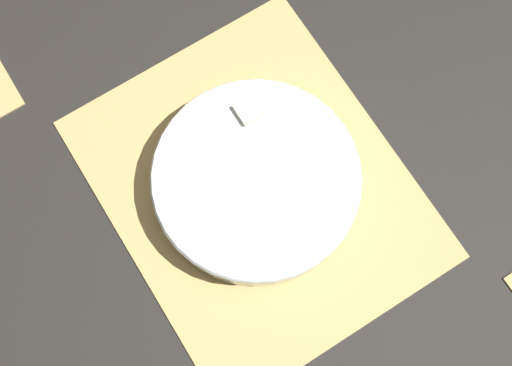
# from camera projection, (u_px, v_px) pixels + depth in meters

# --- Properties ---
(ground_plane) EXTENTS (6.00, 6.00, 0.00)m
(ground_plane) POSITION_uv_depth(u_px,v_px,m) (256.00, 189.00, 0.96)
(ground_plane) COLOR black
(bamboo_mat_center) EXTENTS (0.45, 0.37, 0.01)m
(bamboo_mat_center) POSITION_uv_depth(u_px,v_px,m) (256.00, 188.00, 0.95)
(bamboo_mat_center) COLOR tan
(bamboo_mat_center) RESTS_ON ground_plane
(fruit_salad_bowl) EXTENTS (0.27, 0.27, 0.06)m
(fruit_salad_bowl) POSITION_uv_depth(u_px,v_px,m) (256.00, 181.00, 0.92)
(fruit_salad_bowl) COLOR silver
(fruit_salad_bowl) RESTS_ON bamboo_mat_center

